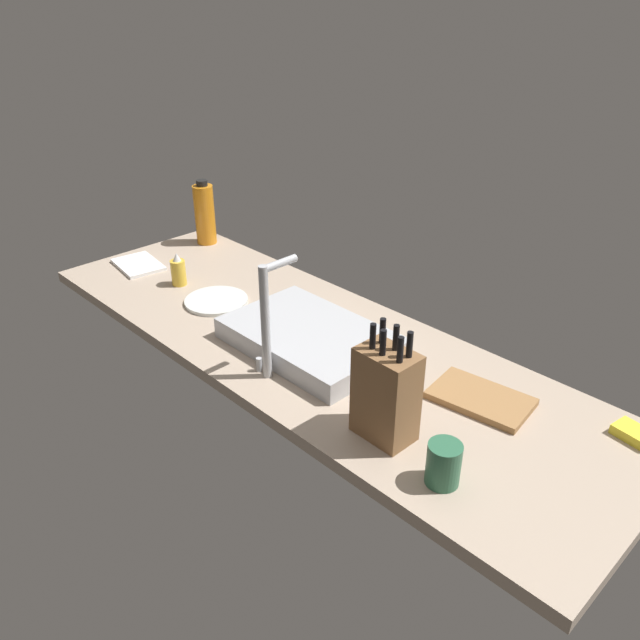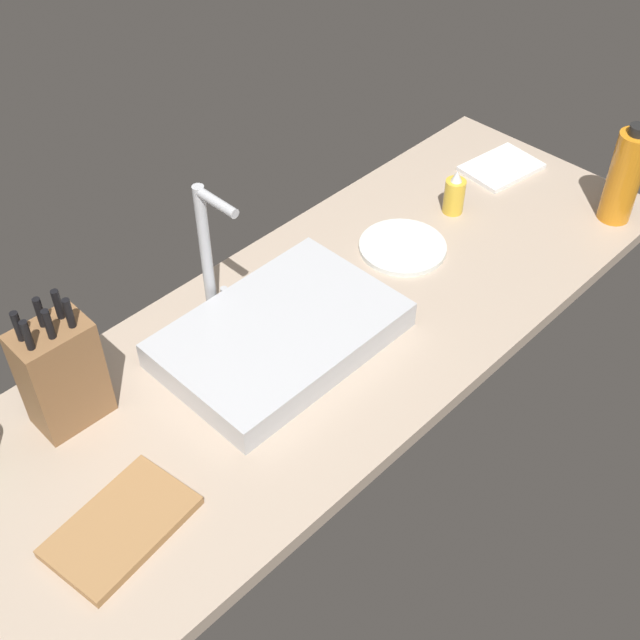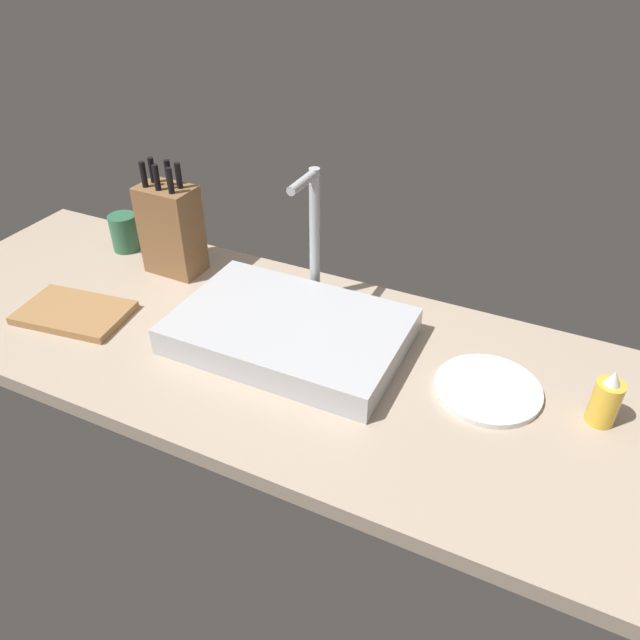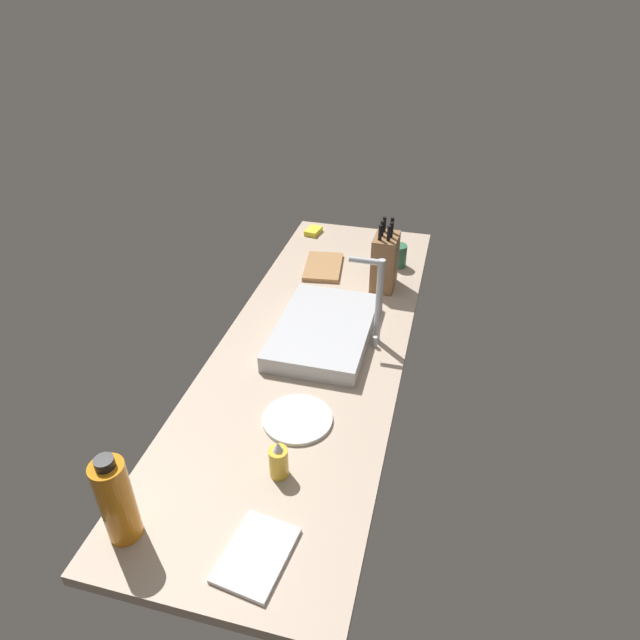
{
  "view_description": "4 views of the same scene",
  "coord_description": "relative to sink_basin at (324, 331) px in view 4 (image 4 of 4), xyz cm",
  "views": [
    {
      "loc": [
        -116.86,
        109.04,
        97.33
      ],
      "look_at": [
        -2.13,
        -2.65,
        9.8
      ],
      "focal_mm": 35.54,
      "sensor_mm": 36.0,
      "label": 1
    },
    {
      "loc": [
        -82.94,
        -86.45,
        124.45
      ],
      "look_at": [
        1.24,
        -3.98,
        11.82
      ],
      "focal_mm": 46.14,
      "sensor_mm": 36.0,
      "label": 2
    },
    {
      "loc": [
        46.43,
        -87.0,
        81.94
      ],
      "look_at": [
        3.61,
        2.65,
        11.48
      ],
      "focal_mm": 33.78,
      "sensor_mm": 36.0,
      "label": 3
    },
    {
      "loc": [
        149.64,
        40.47,
        118.49
      ],
      "look_at": [
        -2.85,
        1.44,
        11.3
      ],
      "focal_mm": 31.01,
      "sensor_mm": 36.0,
      "label": 4
    }
  ],
  "objects": [
    {
      "name": "water_bottle",
      "position": [
        87.42,
        -26.2,
        8.84
      ],
      "size": [
        7.85,
        7.85,
        25.25
      ],
      "color": "orange",
      "rests_on": "countertop_slab"
    },
    {
      "name": "knife_block",
      "position": [
        -40.34,
        14.72,
        8.47
      ],
      "size": [
        13.84,
        9.44,
        28.36
      ],
      "rotation": [
        0.0,
        0.0,
        -0.02
      ],
      "color": "brown",
      "rests_on": "countertop_slab"
    },
    {
      "name": "faucet",
      "position": [
        -2.78,
        17.34,
        14.99
      ],
      "size": [
        5.5,
        11.81,
        31.9
      ],
      "color": "#B7BABF",
      "rests_on": "countertop_slab"
    },
    {
      "name": "dish_sponge",
      "position": [
        -81.46,
        -25.5,
        -1.84
      ],
      "size": [
        9.84,
        7.35,
        2.4
      ],
      "primitive_type": "cube",
      "rotation": [
        0.0,
        0.0,
        -0.16
      ],
      "color": "yellow",
      "rests_on": "countertop_slab"
    },
    {
      "name": "coffee_mug",
      "position": [
        -59.16,
        17.92,
        1.84
      ],
      "size": [
        7.3,
        7.3,
        9.77
      ],
      "primitive_type": "cylinder",
      "color": "#2D6647",
      "rests_on": "countertop_slab"
    },
    {
      "name": "dinner_plate",
      "position": [
        41.75,
        2.54,
        -2.44
      ],
      "size": [
        20.53,
        20.53,
        1.2
      ],
      "primitive_type": "cylinder",
      "color": "silver",
      "rests_on": "countertop_slab"
    },
    {
      "name": "countertop_slab",
      "position": [
        3.5,
        -2.64,
        -4.79
      ],
      "size": [
        194.86,
        63.78,
        3.5
      ],
      "primitive_type": "cube",
      "color": "tan",
      "rests_on": "ground"
    },
    {
      "name": "sink_basin",
      "position": [
        0.0,
        0.0,
        0.0
      ],
      "size": [
        48.04,
        31.77,
        6.08
      ],
      "primitive_type": "cube",
      "color": "#B7BABF",
      "rests_on": "countertop_slab"
    },
    {
      "name": "dish_towel",
      "position": [
        85.6,
        5.65,
        -2.44
      ],
      "size": [
        21.25,
        16.32,
        1.2
      ],
      "primitive_type": "cube",
      "rotation": [
        0.0,
        0.0,
        -0.14
      ],
      "color": "white",
      "rests_on": "countertop_slab"
    },
    {
      "name": "cutting_board",
      "position": [
        -48.8,
        -12.44,
        -2.14
      ],
      "size": [
        26.05,
        18.21,
        1.8
      ],
      "primitive_type": "cube",
      "rotation": [
        0.0,
        0.0,
        0.13
      ],
      "color": "#9E7042",
      "rests_on": "countertop_slab"
    },
    {
      "name": "soap_bottle",
      "position": [
        61.8,
        3.43,
        1.89
      ],
      "size": [
        5.09,
        5.09,
        11.64
      ],
      "color": "gold",
      "rests_on": "countertop_slab"
    }
  ]
}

